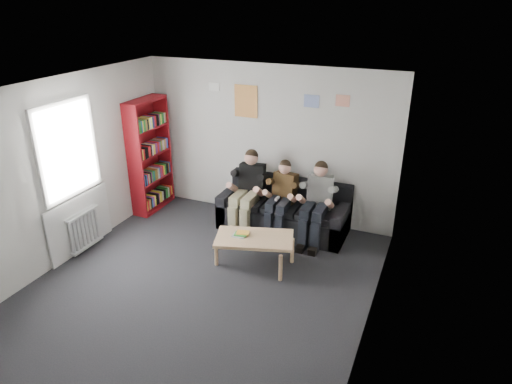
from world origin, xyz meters
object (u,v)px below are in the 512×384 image
coffee_table (254,240)px  person_middle (281,199)px  bookshelf (150,155)px  person_right (316,204)px  person_left (247,191)px  sofa (284,212)px

coffee_table → person_middle: 1.07m
bookshelf → coffee_table: (2.52, -1.08, -0.63)m
person_middle → person_right: person_right is taller
bookshelf → person_right: 3.17m
bookshelf → person_middle: (2.55, -0.04, -0.40)m
coffee_table → person_middle: (0.03, 1.05, 0.23)m
bookshelf → person_middle: bearing=-0.9°
bookshelf → person_left: bearing=-1.3°
person_left → person_middle: (0.60, 0.01, -0.04)m
bookshelf → person_right: bookshelf is taller
sofa → bookshelf: (-2.55, -0.16, 0.73)m
coffee_table → person_left: size_ratio=0.83×
person_left → sofa: bearing=9.7°
sofa → person_middle: size_ratio=1.71×
sofa → person_right: size_ratio=1.63×
sofa → coffee_table: 1.25m
sofa → person_middle: person_middle is taller
person_right → bookshelf: bearing=170.3°
person_left → person_right: bearing=-8.7°
person_right → person_middle: bearing=170.7°
sofa → person_left: (-0.60, -0.20, 0.37)m
person_middle → person_right: size_ratio=0.95×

